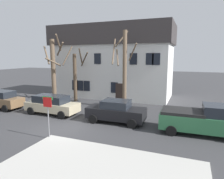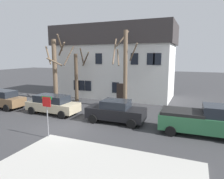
{
  "view_description": "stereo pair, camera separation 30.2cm",
  "coord_description": "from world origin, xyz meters",
  "px_view_note": "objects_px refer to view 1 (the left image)",
  "views": [
    {
      "loc": [
        8.2,
        -11.57,
        5.09
      ],
      "look_at": [
        2.35,
        3.24,
        2.46
      ],
      "focal_mm": 32.48,
      "sensor_mm": 36.0,
      "label": 1
    },
    {
      "loc": [
        8.48,
        -11.46,
        5.09
      ],
      "look_at": [
        2.35,
        3.24,
        2.46
      ],
      "focal_mm": 32.48,
      "sensor_mm": 36.0,
      "label": 2
    }
  ],
  "objects_px": {
    "tree_bare_far": "(124,68)",
    "pickup_truck_green": "(201,120)",
    "car_black_sedan": "(116,111)",
    "car_beige_wagon": "(52,104)",
    "building_main": "(112,61)",
    "street_sign_pole": "(48,109)",
    "tree_bare_mid": "(75,75)",
    "bicycle_leaning": "(46,99)",
    "tree_bare_near": "(54,68)",
    "car_brown_wagon": "(0,99)"
  },
  "relations": [
    {
      "from": "bicycle_leaning",
      "to": "car_black_sedan",
      "type": "bearing_deg",
      "value": -20.75
    },
    {
      "from": "building_main",
      "to": "street_sign_pole",
      "type": "distance_m",
      "value": 14.7
    },
    {
      "from": "tree_bare_far",
      "to": "street_sign_pole",
      "type": "xyz_separation_m",
      "value": [
        -1.97,
        -8.85,
        -2.13
      ]
    },
    {
      "from": "car_black_sedan",
      "to": "pickup_truck_green",
      "type": "xyz_separation_m",
      "value": [
        6.06,
        -0.22,
        0.1
      ]
    },
    {
      "from": "tree_bare_mid",
      "to": "tree_bare_far",
      "type": "xyz_separation_m",
      "value": [
        6.1,
        -1.04,
        0.98
      ]
    },
    {
      "from": "tree_bare_far",
      "to": "car_brown_wagon",
      "type": "relative_size",
      "value": 1.6
    },
    {
      "from": "tree_bare_near",
      "to": "bicycle_leaning",
      "type": "relative_size",
      "value": 4.29
    },
    {
      "from": "pickup_truck_green",
      "to": "car_black_sedan",
      "type": "bearing_deg",
      "value": 177.97
    },
    {
      "from": "bicycle_leaning",
      "to": "pickup_truck_green",
      "type": "bearing_deg",
      "value": -13.92
    },
    {
      "from": "car_brown_wagon",
      "to": "bicycle_leaning",
      "type": "height_order",
      "value": "car_brown_wagon"
    },
    {
      "from": "car_beige_wagon",
      "to": "car_black_sedan",
      "type": "xyz_separation_m",
      "value": [
        6.04,
        0.02,
        -0.01
      ]
    },
    {
      "from": "tree_bare_mid",
      "to": "street_sign_pole",
      "type": "relative_size",
      "value": 2.34
    },
    {
      "from": "building_main",
      "to": "tree_bare_mid",
      "type": "bearing_deg",
      "value": -121.03
    },
    {
      "from": "car_black_sedan",
      "to": "bicycle_leaning",
      "type": "bearing_deg",
      "value": 159.25
    },
    {
      "from": "tree_bare_far",
      "to": "car_black_sedan",
      "type": "xyz_separation_m",
      "value": [
        0.78,
        -4.28,
        -3.14
      ]
    },
    {
      "from": "tree_bare_mid",
      "to": "pickup_truck_green",
      "type": "distance_m",
      "value": 14.23
    },
    {
      "from": "tree_bare_mid",
      "to": "pickup_truck_green",
      "type": "xyz_separation_m",
      "value": [
        12.94,
        -5.54,
        -2.05
      ]
    },
    {
      "from": "building_main",
      "to": "car_black_sedan",
      "type": "xyz_separation_m",
      "value": [
        4.17,
        -9.83,
        -3.61
      ]
    },
    {
      "from": "car_beige_wagon",
      "to": "car_black_sedan",
      "type": "bearing_deg",
      "value": 0.22
    },
    {
      "from": "building_main",
      "to": "car_brown_wagon",
      "type": "height_order",
      "value": "building_main"
    },
    {
      "from": "tree_bare_far",
      "to": "street_sign_pole",
      "type": "height_order",
      "value": "tree_bare_far"
    },
    {
      "from": "car_beige_wagon",
      "to": "street_sign_pole",
      "type": "bearing_deg",
      "value": -54.09
    },
    {
      "from": "car_brown_wagon",
      "to": "tree_bare_far",
      "type": "bearing_deg",
      "value": 21.71
    },
    {
      "from": "street_sign_pole",
      "to": "bicycle_leaning",
      "type": "distance_m",
      "value": 11.0
    },
    {
      "from": "tree_bare_near",
      "to": "pickup_truck_green",
      "type": "distance_m",
      "value": 16.72
    },
    {
      "from": "tree_bare_near",
      "to": "car_beige_wagon",
      "type": "relative_size",
      "value": 1.55
    },
    {
      "from": "bicycle_leaning",
      "to": "tree_bare_far",
      "type": "bearing_deg",
      "value": 3.56
    },
    {
      "from": "building_main",
      "to": "car_brown_wagon",
      "type": "xyz_separation_m",
      "value": [
        -7.88,
        -10.04,
        -3.57
      ]
    },
    {
      "from": "tree_bare_far",
      "to": "street_sign_pole",
      "type": "bearing_deg",
      "value": -102.54
    },
    {
      "from": "tree_bare_near",
      "to": "bicycle_leaning",
      "type": "xyz_separation_m",
      "value": [
        -0.25,
        -1.29,
        -3.41
      ]
    },
    {
      "from": "street_sign_pole",
      "to": "car_beige_wagon",
      "type": "bearing_deg",
      "value": 125.91
    },
    {
      "from": "tree_bare_near",
      "to": "car_brown_wagon",
      "type": "bearing_deg",
      "value": -115.42
    },
    {
      "from": "car_brown_wagon",
      "to": "car_black_sedan",
      "type": "height_order",
      "value": "car_brown_wagon"
    },
    {
      "from": "car_black_sedan",
      "to": "car_beige_wagon",
      "type": "bearing_deg",
      "value": -179.78
    },
    {
      "from": "tree_bare_far",
      "to": "car_brown_wagon",
      "type": "height_order",
      "value": "tree_bare_far"
    },
    {
      "from": "tree_bare_far",
      "to": "street_sign_pole",
      "type": "distance_m",
      "value": 9.31
    },
    {
      "from": "tree_bare_far",
      "to": "bicycle_leaning",
      "type": "relative_size",
      "value": 4.31
    },
    {
      "from": "building_main",
      "to": "street_sign_pole",
      "type": "xyz_separation_m",
      "value": [
        1.42,
        -14.4,
        -2.6
      ]
    },
    {
      "from": "car_brown_wagon",
      "to": "street_sign_pole",
      "type": "height_order",
      "value": "street_sign_pole"
    },
    {
      "from": "car_brown_wagon",
      "to": "car_beige_wagon",
      "type": "xyz_separation_m",
      "value": [
        6.01,
        0.18,
        -0.03
      ]
    },
    {
      "from": "car_beige_wagon",
      "to": "tree_bare_far",
      "type": "bearing_deg",
      "value": 39.3
    },
    {
      "from": "bicycle_leaning",
      "to": "car_brown_wagon",
      "type": "bearing_deg",
      "value": -119.56
    },
    {
      "from": "street_sign_pole",
      "to": "pickup_truck_green",
      "type": "bearing_deg",
      "value": 26.29
    },
    {
      "from": "tree_bare_near",
      "to": "bicycle_leaning",
      "type": "height_order",
      "value": "tree_bare_near"
    },
    {
      "from": "car_beige_wagon",
      "to": "bicycle_leaning",
      "type": "relative_size",
      "value": 2.77
    },
    {
      "from": "building_main",
      "to": "tree_bare_mid",
      "type": "height_order",
      "value": "building_main"
    },
    {
      "from": "tree_bare_far",
      "to": "pickup_truck_green",
      "type": "xyz_separation_m",
      "value": [
        6.84,
        -4.5,
        -3.03
      ]
    },
    {
      "from": "building_main",
      "to": "tree_bare_mid",
      "type": "xyz_separation_m",
      "value": [
        -2.71,
        -4.51,
        -1.46
      ]
    },
    {
      "from": "car_black_sedan",
      "to": "tree_bare_mid",
      "type": "bearing_deg",
      "value": 142.23
    },
    {
      "from": "street_sign_pole",
      "to": "car_black_sedan",
      "type": "bearing_deg",
      "value": 58.97
    }
  ]
}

